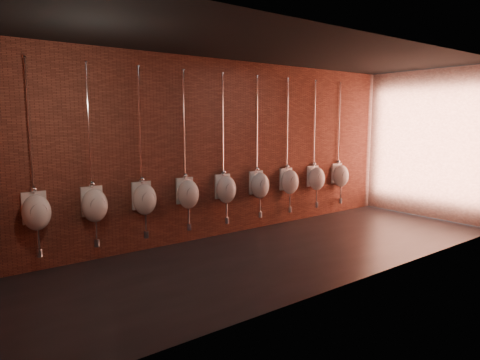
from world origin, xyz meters
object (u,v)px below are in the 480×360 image
at_px(urinal_2, 145,198).
at_px(urinal_4, 226,189).
at_px(urinal_3, 188,193).
at_px(urinal_1, 95,204).
at_px(urinal_0, 36,211).
at_px(urinal_7, 316,178).
at_px(urinal_5, 260,185).
at_px(urinal_8, 341,175).
at_px(urinal_6, 290,181).

xyz_separation_m(urinal_2, urinal_4, (1.60, 0.00, 0.00)).
relative_size(urinal_2, urinal_3, 1.00).
xyz_separation_m(urinal_1, urinal_3, (1.60, 0.00, 0.00)).
xyz_separation_m(urinal_0, urinal_1, (0.80, 0.00, 0.00)).
relative_size(urinal_0, urinal_1, 1.00).
xyz_separation_m(urinal_1, urinal_7, (4.80, 0.00, 0.00)).
xyz_separation_m(urinal_2, urinal_5, (2.40, 0.00, 0.00)).
relative_size(urinal_4, urinal_5, 1.00).
bearing_deg(urinal_7, urinal_3, 180.00).
distance_m(urinal_5, urinal_8, 2.40).
height_order(urinal_0, urinal_2, same).
xyz_separation_m(urinal_3, urinal_8, (4.00, 0.00, 0.00)).
distance_m(urinal_6, urinal_7, 0.80).
bearing_deg(urinal_5, urinal_1, 180.00).
height_order(urinal_3, urinal_6, same).
bearing_deg(urinal_0, urinal_4, 0.00).
bearing_deg(urinal_5, urinal_3, 180.00).
distance_m(urinal_0, urinal_1, 0.80).
height_order(urinal_2, urinal_6, same).
bearing_deg(urinal_5, urinal_2, 180.00).
height_order(urinal_1, urinal_4, same).
relative_size(urinal_4, urinal_7, 1.00).
bearing_deg(urinal_1, urinal_5, 0.00).
xyz_separation_m(urinal_6, urinal_8, (1.60, 0.00, 0.00)).
bearing_deg(urinal_0, urinal_2, 0.00).
xyz_separation_m(urinal_4, urinal_8, (3.20, 0.00, 0.00)).
distance_m(urinal_5, urinal_7, 1.60).
distance_m(urinal_1, urinal_4, 2.40).
height_order(urinal_4, urinal_7, same).
bearing_deg(urinal_3, urinal_7, 0.00).
relative_size(urinal_2, urinal_5, 1.00).
distance_m(urinal_0, urinal_8, 6.40).
height_order(urinal_6, urinal_7, same).
distance_m(urinal_2, urinal_4, 1.60).
bearing_deg(urinal_4, urinal_6, 0.00).
bearing_deg(urinal_2, urinal_0, 180.00).
relative_size(urinal_3, urinal_8, 1.00).
height_order(urinal_0, urinal_6, same).
bearing_deg(urinal_1, urinal_6, 0.00).
bearing_deg(urinal_6, urinal_1, 180.00).
relative_size(urinal_7, urinal_8, 1.00).
distance_m(urinal_4, urinal_7, 2.40).
bearing_deg(urinal_3, urinal_0, 180.00).
bearing_deg(urinal_4, urinal_2, 180.00).
distance_m(urinal_0, urinal_4, 3.20).
xyz_separation_m(urinal_7, urinal_8, (0.80, 0.00, 0.00)).
distance_m(urinal_2, urinal_5, 2.40).
bearing_deg(urinal_5, urinal_0, 180.00).
xyz_separation_m(urinal_1, urinal_2, (0.80, 0.00, 0.00)).
bearing_deg(urinal_4, urinal_0, 180.00).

